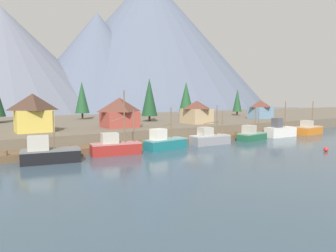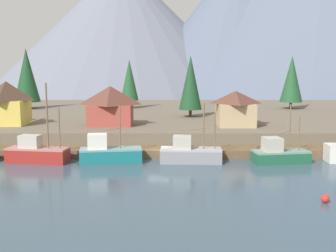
% 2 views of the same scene
% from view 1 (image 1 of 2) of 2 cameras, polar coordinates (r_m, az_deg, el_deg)
% --- Properties ---
extents(ground_plane, '(400.00, 400.00, 1.00)m').
position_cam_1_polar(ground_plane, '(70.51, -6.05, -1.83)').
color(ground_plane, '#384C5B').
extents(dock, '(80.00, 4.00, 1.60)m').
position_cam_1_polar(dock, '(54.96, 2.33, -2.77)').
color(dock, brown).
rests_on(dock, ground_plane).
extents(shoreline_bank, '(400.00, 56.00, 2.50)m').
position_cam_1_polar(shoreline_bank, '(81.19, -9.84, 0.31)').
color(shoreline_bank, '#665B4C').
rests_on(shoreline_bank, ground_plane).
extents(mountain_west_peak, '(112.11, 112.11, 54.57)m').
position_cam_1_polar(mountain_west_peak, '(179.68, -28.63, 10.76)').
color(mountain_west_peak, slate).
rests_on(mountain_west_peak, ground_plane).
extents(mountain_central_peak, '(90.77, 90.77, 56.48)m').
position_cam_1_polar(mountain_central_peak, '(182.95, -12.97, 11.46)').
color(mountain_central_peak, slate).
rests_on(mountain_central_peak, ground_plane).
extents(mountain_east_peak, '(157.37, 157.37, 89.24)m').
position_cam_1_polar(mountain_east_peak, '(211.10, -3.48, 15.24)').
color(mountain_east_peak, slate).
rests_on(mountain_east_peak, ground_plane).
extents(mountain_far_ridge, '(78.31, 78.31, 46.68)m').
position_cam_1_polar(mountain_far_ridge, '(227.84, 3.48, 9.11)').
color(mountain_far_ridge, '#475160').
rests_on(mountain_far_ridge, ground_plane).
extents(fishing_boat_black, '(7.52, 4.23, 6.60)m').
position_cam_1_polar(fishing_boat_black, '(41.76, -21.49, -4.71)').
color(fishing_boat_black, black).
rests_on(fishing_boat_black, ground_plane).
extents(fishing_boat_red, '(7.38, 3.42, 9.29)m').
position_cam_1_polar(fishing_boat_red, '(44.78, -9.90, -3.83)').
color(fishing_boat_red, maroon).
rests_on(fishing_boat_red, ground_plane).
extents(fishing_boat_teal, '(7.38, 3.47, 6.71)m').
position_cam_1_polar(fishing_boat_teal, '(48.49, -0.66, -3.06)').
color(fishing_boat_teal, '#196B70').
rests_on(fishing_boat_teal, ground_plane).
extents(fishing_boat_grey, '(7.24, 3.14, 6.93)m').
position_cam_1_polar(fishing_boat_grey, '(54.19, 7.75, -2.30)').
color(fishing_boat_grey, gray).
rests_on(fishing_boat_grey, ground_plane).
extents(fishing_boat_green, '(6.75, 3.56, 6.81)m').
position_cam_1_polar(fishing_boat_green, '(61.20, 15.36, -1.62)').
color(fishing_boat_green, '#1E5B3D').
rests_on(fishing_boat_green, ground_plane).
extents(fishing_boat_white, '(7.20, 2.85, 7.43)m').
position_cam_1_polar(fishing_boat_white, '(68.42, 20.26, -0.83)').
color(fishing_boat_white, silver).
rests_on(fishing_boat_white, ground_plane).
extents(fishing_boat_orange, '(7.39, 3.83, 7.53)m').
position_cam_1_polar(fishing_boat_orange, '(75.69, 24.83, -0.58)').
color(fishing_boat_orange, '#CC6B1E').
rests_on(fishing_boat_orange, ground_plane).
extents(house_tan, '(5.47, 6.06, 5.09)m').
position_cam_1_polar(house_tan, '(68.62, 5.38, 2.68)').
color(house_tan, tan).
rests_on(house_tan, shoreline_bank).
extents(house_yellow, '(5.93, 5.50, 6.44)m').
position_cam_1_polar(house_yellow, '(55.98, -23.93, 2.37)').
color(house_yellow, gold).
rests_on(house_yellow, shoreline_bank).
extents(house_blue, '(6.07, 4.65, 5.11)m').
position_cam_1_polar(house_blue, '(88.17, 16.92, 3.06)').
color(house_blue, '#6689A8').
rests_on(house_blue, shoreline_bank).
extents(house_red, '(6.65, 5.60, 5.76)m').
position_cam_1_polar(house_red, '(59.81, -9.06, 2.58)').
color(house_red, '#9E4238').
rests_on(house_red, shoreline_bank).
extents(conifer_near_left, '(3.71, 3.71, 9.99)m').
position_cam_1_polar(conifer_near_left, '(84.33, -15.81, 5.17)').
color(conifer_near_left, '#4C3823').
rests_on(conifer_near_left, shoreline_bank).
extents(conifer_back_right, '(2.92, 2.92, 8.55)m').
position_cam_1_polar(conifer_back_right, '(101.70, 12.86, 4.71)').
color(conifer_back_right, '#4C3823').
rests_on(conifer_back_right, shoreline_bank).
extents(conifer_centre, '(4.52, 4.52, 10.70)m').
position_cam_1_polar(conifer_centre, '(97.82, 3.40, 5.49)').
color(conifer_centre, '#4C3823').
rests_on(conifer_centre, shoreline_bank).
extents(conifer_far_left, '(3.90, 3.90, 10.44)m').
position_cam_1_polar(conifer_far_left, '(74.41, -3.51, 5.41)').
color(conifer_far_left, '#4C3823').
rests_on(conifer_far_left, shoreline_bank).
extents(channel_buoy, '(0.70, 0.70, 0.70)m').
position_cam_1_polar(channel_buoy, '(52.61, 27.48, -3.91)').
color(channel_buoy, red).
rests_on(channel_buoy, ground_plane).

